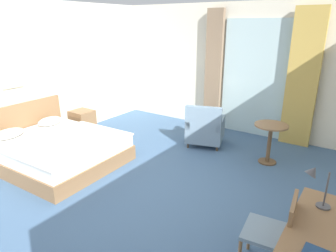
% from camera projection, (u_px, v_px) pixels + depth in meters
% --- Properties ---
extents(ground, '(6.52, 7.21, 0.10)m').
position_uv_depth(ground, '(143.00, 189.00, 4.68)').
color(ground, '#426084').
extents(wall_back, '(6.12, 0.12, 2.86)m').
position_uv_depth(wall_back, '(233.00, 69.00, 6.80)').
color(wall_back, silver).
rests_on(wall_back, ground).
extents(wall_left, '(0.12, 6.81, 2.86)m').
position_uv_depth(wall_left, '(20.00, 77.00, 5.80)').
color(wall_left, silver).
rests_on(wall_left, ground).
extents(balcony_glass_door, '(1.50, 0.02, 2.52)m').
position_uv_depth(balcony_glass_door, '(255.00, 79.00, 6.50)').
color(balcony_glass_door, silver).
rests_on(balcony_glass_door, ground).
extents(curtain_panel_left, '(0.39, 0.10, 2.73)m').
position_uv_depth(curtain_panel_left, '(213.00, 71.00, 6.90)').
color(curtain_panel_left, '#897056').
rests_on(curtain_panel_left, ground).
extents(curtain_panel_right, '(0.59, 0.10, 2.73)m').
position_uv_depth(curtain_panel_right, '(302.00, 79.00, 5.87)').
color(curtain_panel_right, tan).
rests_on(curtain_panel_right, ground).
extents(bed, '(2.20, 1.89, 0.96)m').
position_uv_depth(bed, '(56.00, 149.00, 5.38)').
color(bed, olive).
rests_on(bed, ground).
extents(nightstand, '(0.46, 0.45, 0.52)m').
position_uv_depth(nightstand, '(83.00, 122.00, 6.88)').
color(nightstand, olive).
rests_on(nightstand, ground).
extents(writing_desk, '(0.60, 1.38, 0.73)m').
position_uv_depth(writing_desk, '(323.00, 240.00, 2.57)').
color(writing_desk, olive).
rests_on(writing_desk, ground).
extents(desk_chair, '(0.49, 0.50, 0.88)m').
position_uv_depth(desk_chair, '(276.00, 230.00, 2.91)').
color(desk_chair, gray).
rests_on(desk_chair, ground).
extents(desk_lamp, '(0.27, 0.25, 0.48)m').
position_uv_depth(desk_lamp, '(316.00, 179.00, 2.77)').
color(desk_lamp, '#4C4C51').
rests_on(desk_lamp, writing_desk).
extents(armchair_by_window, '(0.91, 0.94, 0.89)m').
position_uv_depth(armchair_by_window, '(205.00, 129.00, 6.16)').
color(armchair_by_window, gray).
rests_on(armchair_by_window, ground).
extents(round_cafe_table, '(0.58, 0.58, 0.73)m').
position_uv_depth(round_cafe_table, '(270.00, 135.00, 5.29)').
color(round_cafe_table, olive).
rests_on(round_cafe_table, ground).
extents(framed_picture, '(0.03, 0.41, 0.50)m').
position_uv_depth(framed_picture, '(11.00, 75.00, 5.56)').
color(framed_picture, beige).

